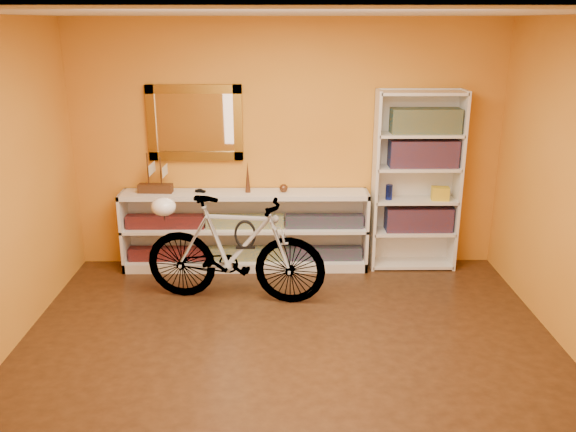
{
  "coord_description": "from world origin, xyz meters",
  "views": [
    {
      "loc": [
        -0.05,
        -4.19,
        2.54
      ],
      "look_at": [
        0.0,
        0.7,
        0.95
      ],
      "focal_mm": 37.24,
      "sensor_mm": 36.0,
      "label": 1
    }
  ],
  "objects_px": {
    "bicycle": "(235,249)",
    "helmet": "(164,207)",
    "console_unit": "(245,231)",
    "bookcase": "(416,182)"
  },
  "relations": [
    {
      "from": "bicycle",
      "to": "helmet",
      "type": "relative_size",
      "value": 7.6
    },
    {
      "from": "console_unit",
      "to": "helmet",
      "type": "bearing_deg",
      "value": -136.13
    },
    {
      "from": "console_unit",
      "to": "helmet",
      "type": "height_order",
      "value": "helmet"
    },
    {
      "from": "console_unit",
      "to": "bookcase",
      "type": "relative_size",
      "value": 1.37
    },
    {
      "from": "console_unit",
      "to": "bookcase",
      "type": "height_order",
      "value": "bookcase"
    },
    {
      "from": "bookcase",
      "to": "helmet",
      "type": "relative_size",
      "value": 8.26
    },
    {
      "from": "bookcase",
      "to": "bicycle",
      "type": "distance_m",
      "value": 2.07
    },
    {
      "from": "bookcase",
      "to": "bicycle",
      "type": "relative_size",
      "value": 1.09
    },
    {
      "from": "console_unit",
      "to": "helmet",
      "type": "relative_size",
      "value": 11.31
    },
    {
      "from": "console_unit",
      "to": "bicycle",
      "type": "height_order",
      "value": "bicycle"
    }
  ]
}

